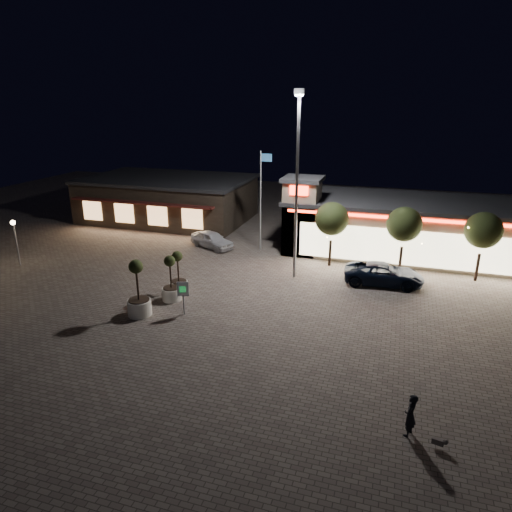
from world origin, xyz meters
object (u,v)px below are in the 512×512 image
(planter_left, at_px, (171,286))
(white_sedan, at_px, (212,240))
(pickup_truck, at_px, (384,274))
(planter_mid, at_px, (139,298))
(pedestrian, at_px, (410,415))
(valet_sign, at_px, (183,292))

(planter_left, bearing_deg, white_sedan, 99.27)
(pickup_truck, xyz_separation_m, planter_mid, (-13.11, -8.99, 0.32))
(white_sedan, relative_size, pedestrian, 2.39)
(planter_mid, bearing_deg, white_sedan, 94.06)
(planter_left, bearing_deg, pedestrian, -30.34)
(pickup_truck, height_order, planter_mid, planter_mid)
(planter_left, bearing_deg, pickup_truck, 28.10)
(pedestrian, height_order, planter_left, planter_left)
(white_sedan, height_order, pedestrian, pedestrian)
(pedestrian, xyz_separation_m, planter_left, (-13.93, 8.15, 0.04))
(planter_mid, xyz_separation_m, valet_sign, (2.41, 0.81, 0.37))
(planter_mid, bearing_deg, pickup_truck, 34.44)
(pedestrian, xyz_separation_m, planter_mid, (-14.73, 5.74, 0.18))
(pickup_truck, relative_size, valet_sign, 2.58)
(pedestrian, bearing_deg, valet_sign, -98.02)
(white_sedan, bearing_deg, planter_left, -146.03)
(planter_left, xyz_separation_m, planter_mid, (-0.79, -2.41, 0.14))
(pickup_truck, distance_m, pedestrian, 14.82)
(planter_left, distance_m, valet_sign, 2.33)
(white_sedan, distance_m, planter_left, 10.60)
(pickup_truck, bearing_deg, planter_left, 114.58)
(pedestrian, bearing_deg, white_sedan, -119.97)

